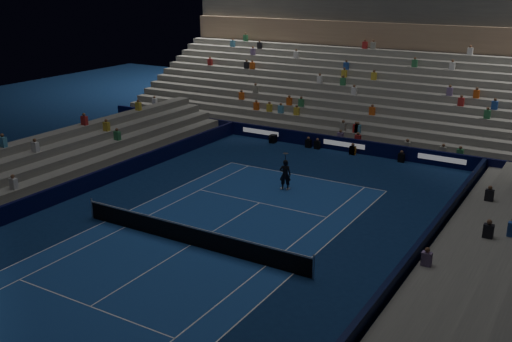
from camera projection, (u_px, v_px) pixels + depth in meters
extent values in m
plane|color=#0C214B|center=(191.00, 245.00, 27.95)|extent=(90.00, 90.00, 0.00)
cube|color=navy|center=(191.00, 245.00, 27.95)|extent=(10.97, 23.77, 0.01)
cube|color=black|center=(345.00, 144.00, 42.86)|extent=(44.00, 0.25, 1.00)
cube|color=#080F32|center=(390.00, 289.00, 23.05)|extent=(0.25, 37.00, 1.00)
cube|color=black|center=(49.00, 198.00, 32.54)|extent=(0.25, 37.00, 1.00)
cube|color=slate|center=(350.00, 145.00, 43.76)|extent=(44.00, 1.00, 0.50)
cube|color=slate|center=(355.00, 138.00, 44.49)|extent=(44.00, 1.00, 1.00)
cube|color=slate|center=(360.00, 132.00, 45.23)|extent=(44.00, 1.00, 1.50)
cube|color=slate|center=(365.00, 126.00, 45.97)|extent=(44.00, 1.00, 2.00)
cube|color=slate|center=(370.00, 121.00, 46.70)|extent=(44.00, 1.00, 2.50)
cube|color=slate|center=(375.00, 115.00, 47.44)|extent=(44.00, 1.00, 3.00)
cube|color=slate|center=(379.00, 110.00, 48.18)|extent=(44.00, 1.00, 3.50)
cube|color=slate|center=(383.00, 105.00, 48.91)|extent=(44.00, 1.00, 4.00)
cube|color=slate|center=(388.00, 100.00, 49.65)|extent=(44.00, 1.00, 4.50)
cube|color=slate|center=(392.00, 95.00, 50.38)|extent=(44.00, 1.00, 5.00)
cube|color=slate|center=(396.00, 90.00, 51.12)|extent=(44.00, 1.00, 5.50)
cube|color=slate|center=(400.00, 85.00, 51.86)|extent=(44.00, 1.00, 6.00)
cube|color=#98795E|center=(407.00, 37.00, 51.47)|extent=(44.00, 0.60, 2.20)
cube|color=#494947|center=(414.00, 5.00, 51.80)|extent=(44.00, 2.40, 3.00)
cube|color=slate|center=(410.00, 300.00, 22.74)|extent=(1.00, 37.00, 0.50)
cube|color=slate|center=(436.00, 301.00, 22.17)|extent=(1.00, 37.00, 1.00)
cube|color=slate|center=(465.00, 302.00, 21.61)|extent=(1.00, 37.00, 1.50)
cube|color=slate|center=(494.00, 304.00, 21.04)|extent=(1.00, 37.00, 2.00)
cube|color=slate|center=(40.00, 199.00, 33.01)|extent=(1.00, 37.00, 0.50)
cube|color=slate|center=(27.00, 192.00, 33.42)|extent=(1.00, 37.00, 1.00)
cube|color=slate|center=(15.00, 185.00, 33.83)|extent=(1.00, 37.00, 1.50)
cube|color=slate|center=(3.00, 178.00, 34.24)|extent=(1.00, 37.00, 2.00)
cylinder|color=#B2B2B7|center=(92.00, 208.00, 30.91)|extent=(0.10, 0.10, 1.10)
cylinder|color=#B2B2B7|center=(314.00, 267.00, 24.65)|extent=(0.10, 0.10, 1.10)
cube|color=black|center=(190.00, 236.00, 27.81)|extent=(12.80, 0.03, 0.90)
cube|color=white|center=(190.00, 227.00, 27.66)|extent=(12.80, 0.04, 0.08)
imported|color=black|center=(285.00, 175.00, 34.98)|extent=(0.79, 0.65, 1.87)
cube|color=black|center=(273.00, 139.00, 45.15)|extent=(0.49, 0.58, 0.60)
cylinder|color=black|center=(270.00, 138.00, 44.72)|extent=(0.18, 0.36, 0.16)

